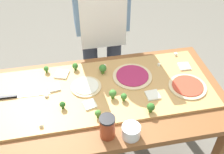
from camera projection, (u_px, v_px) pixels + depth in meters
The scene contains 28 objects.
prep_table at pixel (99, 109), 1.80m from camera, with size 1.59×0.80×0.78m.
cutting_board at pixel (105, 90), 1.76m from camera, with size 1.35×0.57×0.02m, color tan.
chefs_knife at pixel (17, 96), 1.70m from camera, with size 0.31×0.03×0.02m.
pizza_whole_white_garlic at pixel (86, 87), 1.76m from camera, with size 0.20×0.20×0.02m.
pizza_whole_beet_magenta at pixel (132, 76), 1.84m from camera, with size 0.26×0.26×0.02m.
pizza_whole_tomato_red at pixel (187, 86), 1.76m from camera, with size 0.24×0.24×0.02m.
pizza_slice_far_right at pixel (90, 105), 1.65m from camera, with size 0.07×0.07×0.01m, color silver.
pizza_slice_far_left at pixel (62, 74), 1.86m from camera, with size 0.08×0.08×0.01m, color silver.
pizza_slice_near_left at pixel (184, 66), 1.92m from camera, with size 0.08×0.08×0.01m, color silver.
pizza_slice_near_right at pixel (54, 88), 1.76m from camera, with size 0.07×0.07×0.01m, color silver.
pizza_slice_center at pixel (153, 95), 1.71m from camera, with size 0.08×0.08×0.01m, color silver.
broccoli_floret_front_mid at pixel (124, 97), 1.66m from camera, with size 0.04×0.04×0.05m.
broccoli_floret_front_left at pixel (75, 66), 1.88m from camera, with size 0.04×0.04×0.05m.
broccoli_floret_center_left at pixel (63, 105), 1.61m from camera, with size 0.04×0.04×0.05m.
broccoli_floret_back_right at pixel (151, 107), 1.59m from camera, with size 0.05×0.05×0.06m.
broccoli_floret_back_left at pixel (103, 68), 1.85m from camera, with size 0.05×0.05×0.07m.
broccoli_floret_back_mid at pixel (113, 94), 1.67m from camera, with size 0.05×0.05×0.06m.
broccoli_floret_center_right at pixel (98, 113), 1.56m from camera, with size 0.04×0.04×0.06m.
broccoli_floret_front_right at pixel (46, 69), 1.86m from camera, with size 0.04×0.04×0.05m.
cheese_crumble_a at pixel (105, 66), 1.92m from camera, with size 0.01×0.01×0.01m, color white.
cheese_crumble_b at pixel (159, 65), 1.93m from camera, with size 0.02×0.02×0.02m, color white.
cheese_crumble_c at pixel (47, 96), 1.70m from camera, with size 0.02×0.02×0.02m, color white.
cheese_crumble_d at pixel (41, 125), 1.53m from camera, with size 0.02×0.02×0.02m, color white.
cheese_crumble_e at pixel (111, 115), 1.59m from camera, with size 0.01×0.01×0.01m, color white.
cheese_crumble_f at pixel (176, 54), 2.02m from camera, with size 0.02×0.02×0.02m, color white.
flour_cup at pixel (131, 132), 1.49m from camera, with size 0.10×0.10×0.08m.
sauce_jar at pixel (107, 127), 1.46m from camera, with size 0.08×0.08×0.14m.
cook_center at pixel (101, 16), 2.06m from camera, with size 0.54×0.39×1.67m.
Camera 1 is at (-0.15, -1.21, 2.02)m, focal length 44.36 mm.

